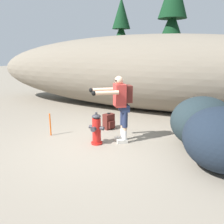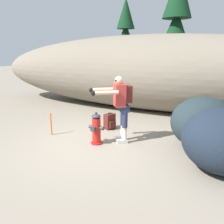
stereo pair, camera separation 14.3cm
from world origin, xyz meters
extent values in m
cube|color=gray|center=(0.00, 0.00, -0.02)|extent=(56.00, 56.00, 0.04)
ellipsoid|color=#756B5B|center=(0.00, 4.18, 1.39)|extent=(14.17, 3.20, 2.78)
cylinder|color=red|center=(-0.08, 0.16, 0.02)|extent=(0.28, 0.28, 0.04)
cylinder|color=red|center=(-0.08, 0.16, 0.34)|extent=(0.20, 0.20, 0.59)
ellipsoid|color=#333338|center=(-0.08, 0.16, 0.68)|extent=(0.21, 0.21, 0.10)
cylinder|color=#333338|center=(-0.08, 0.16, 0.76)|extent=(0.06, 0.06, 0.05)
cylinder|color=#333338|center=(-0.22, 0.16, 0.41)|extent=(0.09, 0.09, 0.09)
cylinder|color=#333338|center=(0.07, 0.16, 0.41)|extent=(0.09, 0.09, 0.09)
cylinder|color=#333338|center=(-0.08, 0.01, 0.41)|extent=(0.11, 0.09, 0.11)
cube|color=beige|center=(0.47, 0.44, 0.04)|extent=(0.27, 0.24, 0.09)
cylinder|color=white|center=(0.52, 0.48, 0.21)|extent=(0.10, 0.10, 0.24)
cylinder|color=#DBAD89|center=(0.52, 0.48, 0.37)|extent=(0.10, 0.10, 0.07)
cylinder|color=#232D4C|center=(0.52, 0.48, 0.60)|extent=(0.13, 0.13, 0.40)
cube|color=beige|center=(0.35, 0.60, 0.04)|extent=(0.27, 0.24, 0.09)
cylinder|color=white|center=(0.40, 0.64, 0.21)|extent=(0.10, 0.10, 0.24)
cylinder|color=#DBAD89|center=(0.40, 0.64, 0.37)|extent=(0.10, 0.10, 0.07)
cylinder|color=#232D4C|center=(0.40, 0.64, 0.60)|extent=(0.13, 0.13, 0.40)
cube|color=#232D4C|center=(0.46, 0.56, 0.86)|extent=(0.35, 0.38, 0.16)
cube|color=#B2332D|center=(0.37, 0.49, 1.17)|extent=(0.41, 0.43, 0.53)
cube|color=#511E19|center=(0.53, 0.61, 1.20)|extent=(0.30, 0.32, 0.40)
sphere|color=#DBAD89|center=(0.36, 0.48, 1.52)|extent=(0.20, 0.20, 0.20)
cube|color=black|center=(0.29, 0.43, 1.52)|extent=(0.11, 0.13, 0.04)
cylinder|color=#DBAD89|center=(0.21, 0.09, 1.28)|extent=(0.52, 0.42, 0.09)
sphere|color=black|center=(-0.01, -0.07, 1.28)|extent=(0.11, 0.11, 0.11)
cylinder|color=#DBAD89|center=(-0.06, 0.45, 1.28)|extent=(0.52, 0.42, 0.09)
sphere|color=black|center=(-0.27, 0.28, 1.28)|extent=(0.11, 0.11, 0.11)
cube|color=#511E19|center=(-0.30, 1.30, 0.22)|extent=(0.30, 0.35, 0.44)
cube|color=#511E19|center=(-0.18, 1.25, 0.15)|extent=(0.14, 0.22, 0.20)
torus|color=black|center=(-0.30, 1.30, 0.46)|extent=(0.10, 0.10, 0.02)
cube|color=black|center=(-0.37, 1.42, 0.22)|extent=(0.05, 0.06, 0.37)
cube|color=black|center=(-0.44, 1.27, 0.22)|extent=(0.05, 0.06, 0.37)
ellipsoid|color=#1A2330|center=(2.64, 0.02, 0.60)|extent=(2.01, 2.05, 1.19)
ellipsoid|color=#1F2B2F|center=(2.22, 1.07, 0.59)|extent=(1.76, 1.85, 1.18)
cylinder|color=#47331E|center=(-3.90, 10.97, 0.83)|extent=(0.23, 0.23, 1.65)
cone|color=#0F3319|center=(-3.90, 10.97, 2.85)|extent=(1.89, 1.89, 2.39)
cone|color=#0F3319|center=(-3.90, 10.97, 4.65)|extent=(1.23, 1.23, 1.99)
cylinder|color=#47331E|center=(-0.29, 9.72, 0.67)|extent=(0.30, 0.30, 1.33)
cone|color=#0F3319|center=(-0.29, 9.72, 2.91)|extent=(2.50, 2.50, 3.16)
cylinder|color=#E55914|center=(-1.46, 0.16, 0.30)|extent=(0.04, 0.04, 0.60)
camera|label=1|loc=(2.46, -4.53, 2.17)|focal=37.63mm
camera|label=2|loc=(2.59, -4.47, 2.17)|focal=37.63mm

